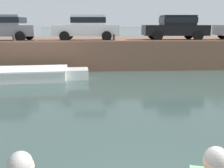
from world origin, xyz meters
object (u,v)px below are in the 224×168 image
at_px(car_centre_black, 176,27).
at_px(mooring_bollard_west, 14,38).
at_px(boat_moored_west_white, 15,74).
at_px(car_leftmost_grey, 4,27).
at_px(mooring_bollard_mid, 114,38).
at_px(car_left_inner_white, 87,27).

xyz_separation_m(car_centre_black, mooring_bollard_west, (-9.73, -1.30, -0.61)).
distance_m(car_centre_black, mooring_bollard_west, 9.83).
height_order(boat_moored_west_white, car_leftmost_grey, car_leftmost_grey).
bearing_deg(mooring_bollard_west, car_leftmost_grey, 125.24).
relative_size(car_leftmost_grey, mooring_bollard_mid, 9.36).
relative_size(car_centre_black, mooring_bollard_mid, 9.08).
bearing_deg(mooring_bollard_west, boat_moored_west_white, -74.46).
distance_m(boat_moored_west_white, car_left_inner_white, 5.48).
bearing_deg(boat_moored_west_white, car_centre_black, 21.19).
relative_size(boat_moored_west_white, car_leftmost_grey, 1.63).
height_order(car_centre_black, mooring_bollard_mid, car_centre_black).
relative_size(car_left_inner_white, mooring_bollard_mid, 9.19).
bearing_deg(mooring_bollard_mid, mooring_bollard_west, 180.00).
bearing_deg(car_leftmost_grey, boat_moored_west_white, -66.47).
xyz_separation_m(boat_moored_west_white, car_centre_black, (9.11, 3.53, 2.27)).
distance_m(car_leftmost_grey, mooring_bollard_west, 1.70).
xyz_separation_m(mooring_bollard_west, mooring_bollard_mid, (5.70, 0.00, 0.00)).
xyz_separation_m(car_left_inner_white, car_centre_black, (5.59, 0.00, 0.00)).
height_order(boat_moored_west_white, car_centre_black, car_centre_black).
bearing_deg(mooring_bollard_mid, car_centre_black, 17.83).
bearing_deg(car_leftmost_grey, mooring_bollard_west, -54.76).
bearing_deg(car_centre_black, mooring_bollard_west, -172.41).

